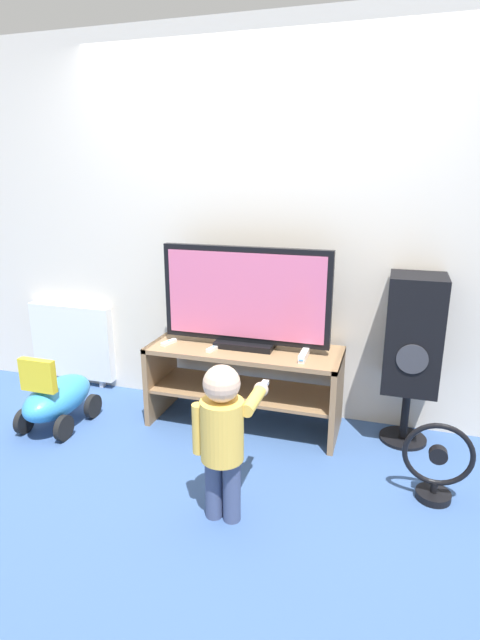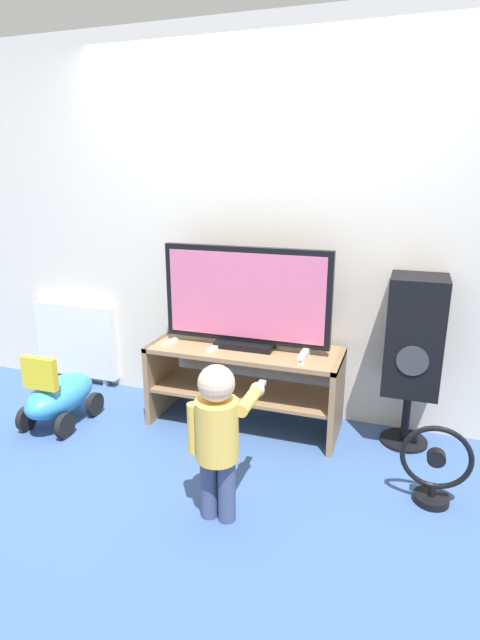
% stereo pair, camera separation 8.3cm
% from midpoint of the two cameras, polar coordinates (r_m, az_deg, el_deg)
% --- Properties ---
extents(ground_plane, '(16.00, 16.00, 0.00)m').
position_cam_midpoint_polar(ground_plane, '(3.33, -1.50, -13.58)').
color(ground_plane, '#38568C').
extents(wall_back, '(10.00, 0.06, 2.60)m').
position_cam_midpoint_polar(wall_back, '(3.43, 1.40, 10.35)').
color(wall_back, silver).
rests_on(wall_back, ground_plane).
extents(tv_stand, '(1.28, 0.48, 0.56)m').
position_cam_midpoint_polar(tv_stand, '(3.37, -0.22, -6.20)').
color(tv_stand, '#93704C').
rests_on(tv_stand, ground_plane).
extents(television, '(1.11, 0.20, 0.67)m').
position_cam_midpoint_polar(television, '(3.22, -0.12, 2.41)').
color(television, black).
rests_on(television, tv_stand).
extents(game_console, '(0.04, 0.19, 0.05)m').
position_cam_midpoint_polar(game_console, '(3.12, 6.55, -4.03)').
color(game_console, white).
rests_on(game_console, tv_stand).
extents(remote_primary, '(0.07, 0.13, 0.03)m').
position_cam_midpoint_polar(remote_primary, '(3.41, -8.83, -2.54)').
color(remote_primary, white).
rests_on(remote_primary, tv_stand).
extents(remote_secondary, '(0.06, 0.13, 0.03)m').
position_cam_midpoint_polar(remote_secondary, '(3.26, -3.79, -3.25)').
color(remote_secondary, white).
rests_on(remote_secondary, tv_stand).
extents(child, '(0.31, 0.47, 0.82)m').
position_cam_midpoint_polar(child, '(2.45, -2.92, -12.50)').
color(child, '#3F4C72').
rests_on(child, ground_plane).
extents(speaker_tower, '(0.33, 0.34, 1.09)m').
position_cam_midpoint_polar(speaker_tower, '(3.21, 18.48, -1.82)').
color(speaker_tower, black).
rests_on(speaker_tower, ground_plane).
extents(floor_fan, '(0.36, 0.18, 0.44)m').
position_cam_midpoint_polar(floor_fan, '(2.88, 20.79, -15.26)').
color(floor_fan, black).
rests_on(floor_fan, ground_plane).
extents(ride_on_toy, '(0.35, 0.60, 0.54)m').
position_cam_midpoint_polar(ride_on_toy, '(3.65, -20.80, -8.31)').
color(ride_on_toy, '#338CD1').
rests_on(ride_on_toy, ground_plane).
extents(radiator, '(0.71, 0.08, 0.66)m').
position_cam_midpoint_polar(radiator, '(4.25, -19.15, -2.36)').
color(radiator, white).
rests_on(radiator, ground_plane).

